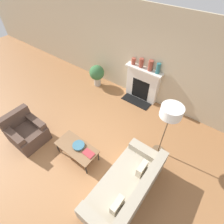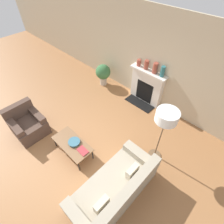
{
  "view_description": "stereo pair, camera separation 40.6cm",
  "coord_description": "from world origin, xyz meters",
  "px_view_note": "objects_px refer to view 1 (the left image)",
  "views": [
    {
      "loc": [
        1.91,
        -1.37,
        4.06
      ],
      "look_at": [
        -0.23,
        1.44,
        0.45
      ],
      "focal_mm": 28.0,
      "sensor_mm": 36.0,
      "label": 1
    },
    {
      "loc": [
        2.21,
        -1.1,
        4.06
      ],
      "look_at": [
        -0.23,
        1.44,
        0.45
      ],
      "focal_mm": 28.0,
      "sensor_mm": 36.0,
      "label": 2
    }
  ],
  "objects_px": {
    "armchair_near": "(26,132)",
    "floor_lamp": "(171,115)",
    "potted_plant": "(97,74)",
    "book": "(89,153)",
    "fireplace": "(142,84)",
    "bowl": "(79,145)",
    "couch": "(126,188)",
    "mantel_vase_right": "(158,68)",
    "mantel_vase_center_left": "(141,63)",
    "coffee_table": "(77,148)",
    "mantel_vase_center_right": "(151,66)",
    "mantel_vase_left": "(133,61)"
  },
  "relations": [
    {
      "from": "floor_lamp",
      "to": "bowl",
      "type": "bearing_deg",
      "value": -139.28
    },
    {
      "from": "potted_plant",
      "to": "couch",
      "type": "bearing_deg",
      "value": -40.67
    },
    {
      "from": "armchair_near",
      "to": "coffee_table",
      "type": "distance_m",
      "value": 1.55
    },
    {
      "from": "armchair_near",
      "to": "floor_lamp",
      "type": "xyz_separation_m",
      "value": [
        3.07,
        1.84,
        1.09
      ]
    },
    {
      "from": "mantel_vase_center_left",
      "to": "couch",
      "type": "bearing_deg",
      "value": -62.63
    },
    {
      "from": "couch",
      "to": "potted_plant",
      "type": "xyz_separation_m",
      "value": [
        -3.11,
        2.67,
        0.2
      ]
    },
    {
      "from": "book",
      "to": "mantel_vase_left",
      "type": "relative_size",
      "value": 1.36
    },
    {
      "from": "bowl",
      "to": "mantel_vase_center_left",
      "type": "bearing_deg",
      "value": 91.7
    },
    {
      "from": "mantel_vase_center_right",
      "to": "mantel_vase_center_left",
      "type": "bearing_deg",
      "value": 180.0
    },
    {
      "from": "coffee_table",
      "to": "mantel_vase_center_right",
      "type": "xyz_separation_m",
      "value": [
        0.26,
        2.99,
        0.96
      ]
    },
    {
      "from": "coffee_table",
      "to": "floor_lamp",
      "type": "relative_size",
      "value": 0.67
    },
    {
      "from": "book",
      "to": "bowl",
      "type": "bearing_deg",
      "value": -179.51
    },
    {
      "from": "bowl",
      "to": "mantel_vase_center_left",
      "type": "height_order",
      "value": "mantel_vase_center_left"
    },
    {
      "from": "floor_lamp",
      "to": "coffee_table",
      "type": "bearing_deg",
      "value": -138.82
    },
    {
      "from": "couch",
      "to": "floor_lamp",
      "type": "xyz_separation_m",
      "value": [
        0.08,
        1.43,
        1.11
      ]
    },
    {
      "from": "fireplace",
      "to": "mantel_vase_center_right",
      "type": "relative_size",
      "value": 3.8
    },
    {
      "from": "book",
      "to": "mantel_vase_right",
      "type": "distance_m",
      "value": 3.09
    },
    {
      "from": "mantel_vase_center_right",
      "to": "potted_plant",
      "type": "distance_m",
      "value": 2.07
    },
    {
      "from": "mantel_vase_left",
      "to": "mantel_vase_center_right",
      "type": "xyz_separation_m",
      "value": [
        0.59,
        0.0,
        0.06
      ]
    },
    {
      "from": "armchair_near",
      "to": "bowl",
      "type": "height_order",
      "value": "armchair_near"
    },
    {
      "from": "mantel_vase_center_left",
      "to": "potted_plant",
      "type": "height_order",
      "value": "mantel_vase_center_left"
    },
    {
      "from": "bowl",
      "to": "potted_plant",
      "type": "bearing_deg",
      "value": 122.26
    },
    {
      "from": "armchair_near",
      "to": "coffee_table",
      "type": "height_order",
      "value": "armchair_near"
    },
    {
      "from": "coffee_table",
      "to": "mantel_vase_right",
      "type": "xyz_separation_m",
      "value": [
        0.51,
        2.99,
        0.96
      ]
    },
    {
      "from": "armchair_near",
      "to": "book",
      "type": "height_order",
      "value": "armchair_near"
    },
    {
      "from": "fireplace",
      "to": "book",
      "type": "height_order",
      "value": "fireplace"
    },
    {
      "from": "bowl",
      "to": "mantel_vase_center_right",
      "type": "height_order",
      "value": "mantel_vase_center_right"
    },
    {
      "from": "floor_lamp",
      "to": "armchair_near",
      "type": "bearing_deg",
      "value": -148.99
    },
    {
      "from": "mantel_vase_right",
      "to": "potted_plant",
      "type": "bearing_deg",
      "value": -170.39
    },
    {
      "from": "fireplace",
      "to": "couch",
      "type": "height_order",
      "value": "fireplace"
    },
    {
      "from": "fireplace",
      "to": "book",
      "type": "relative_size",
      "value": 4.43
    },
    {
      "from": "mantel_vase_center_right",
      "to": "mantel_vase_right",
      "type": "height_order",
      "value": "mantel_vase_center_right"
    },
    {
      "from": "bowl",
      "to": "book",
      "type": "relative_size",
      "value": 1.07
    },
    {
      "from": "floor_lamp",
      "to": "mantel_vase_center_right",
      "type": "relative_size",
      "value": 5.01
    },
    {
      "from": "couch",
      "to": "mantel_vase_center_right",
      "type": "bearing_deg",
      "value": -157.53
    },
    {
      "from": "floor_lamp",
      "to": "potted_plant",
      "type": "bearing_deg",
      "value": 158.7
    },
    {
      "from": "fireplace",
      "to": "bowl",
      "type": "distance_m",
      "value": 2.93
    },
    {
      "from": "armchair_near",
      "to": "mantel_vase_right",
      "type": "distance_m",
      "value": 4.1
    },
    {
      "from": "coffee_table",
      "to": "floor_lamp",
      "type": "bearing_deg",
      "value": 41.18
    },
    {
      "from": "couch",
      "to": "mantel_vase_right",
      "type": "height_order",
      "value": "mantel_vase_right"
    },
    {
      "from": "bowl",
      "to": "armchair_near",
      "type": "bearing_deg",
      "value": -161.55
    },
    {
      "from": "fireplace",
      "to": "potted_plant",
      "type": "bearing_deg",
      "value": -168.5
    },
    {
      "from": "fireplace",
      "to": "mantel_vase_left",
      "type": "relative_size",
      "value": 6.03
    },
    {
      "from": "armchair_near",
      "to": "coffee_table",
      "type": "bearing_deg",
      "value": -72.94
    },
    {
      "from": "fireplace",
      "to": "mantel_vase_left",
      "type": "xyz_separation_m",
      "value": [
        -0.42,
        0.01,
        0.7
      ]
    },
    {
      "from": "mantel_vase_left",
      "to": "mantel_vase_center_left",
      "type": "xyz_separation_m",
      "value": [
        0.28,
        0.0,
        0.04
      ]
    },
    {
      "from": "floor_lamp",
      "to": "mantel_vase_center_left",
      "type": "height_order",
      "value": "floor_lamp"
    },
    {
      "from": "couch",
      "to": "coffee_table",
      "type": "bearing_deg",
      "value": -91.51
    },
    {
      "from": "armchair_near",
      "to": "mantel_vase_center_left",
      "type": "distance_m",
      "value": 3.86
    },
    {
      "from": "armchair_near",
      "to": "mantel_vase_center_left",
      "type": "height_order",
      "value": "mantel_vase_center_left"
    }
  ]
}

